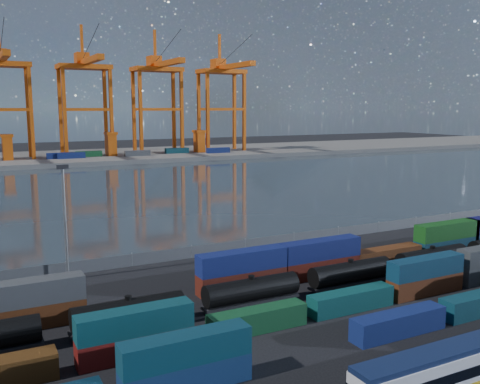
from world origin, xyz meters
name	(u,v)px	position (x,y,z in m)	size (l,w,h in m)	color
ground	(349,302)	(0.00, 0.00, 0.00)	(700.00, 700.00, 0.00)	black
harbor_water	(125,190)	(0.00, 105.00, 0.01)	(700.00, 700.00, 0.00)	#283239
far_quay	(64,158)	(0.00, 210.00, 1.00)	(700.00, 70.00, 2.00)	#514F4C
container_row_south	(404,317)	(-0.69, -10.21, 1.91)	(138.73, 2.39, 5.10)	#393B3E
container_row_mid	(378,290)	(2.82, -2.18, 1.92)	(140.68, 2.36, 5.02)	#3B3E40
container_row_north	(332,259)	(5.11, 10.30, 2.30)	(141.92, 2.59, 5.51)	#101550
tanker_string	(194,301)	(-19.39, 4.53, 2.00)	(121.46, 2.78, 3.98)	black
waterfront_fence	(245,245)	(0.00, 28.00, 1.00)	(160.12, 0.12, 2.20)	#595B5E
yard_light_mast	(65,216)	(-30.00, 26.00, 9.30)	(1.60, 0.40, 16.60)	slate
gantry_cranes	(45,77)	(-7.50, 203.36, 37.97)	(198.82, 45.74, 61.94)	#C94F0E
quay_containers	(43,156)	(-11.00, 195.46, 3.30)	(172.58, 10.99, 2.60)	navy
straddle_carriers	(61,145)	(-2.50, 200.00, 7.82)	(140.00, 7.00, 11.10)	#C94F0E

